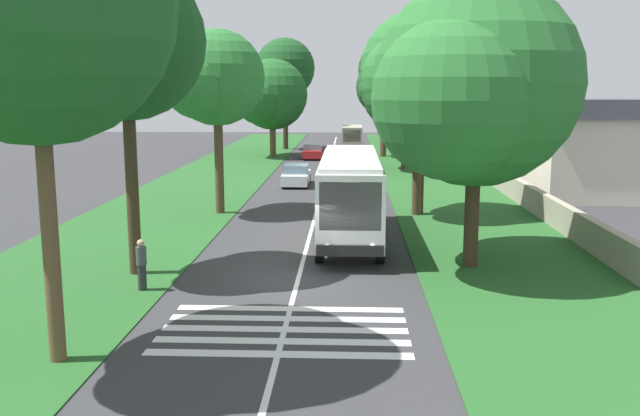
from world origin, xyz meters
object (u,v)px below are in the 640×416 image
Objects in this scene: roadside_tree_left_1 at (214,81)px; roadside_tree_right_0 at (469,90)px; roadside_tree_left_0 at (270,96)px; pedestrian at (142,264)px; trailing_minibus_0 at (352,135)px; coach_bus at (350,192)px; trailing_car_2 at (349,159)px; roadside_tree_left_2 at (121,45)px; roadside_tree_right_1 at (402,93)px; roadside_tree_right_4 at (416,72)px; trailing_car_0 at (296,176)px; utility_pole at (423,134)px; trailing_car_1 at (350,166)px; roadside_tree_right_2 at (383,89)px; trailing_car_3 at (313,152)px; roadside_building at (598,146)px; roadside_tree_right_3 at (384,71)px; roadside_tree_left_4 at (284,70)px; roadside_tree_left_3 at (33,13)px.

roadside_tree_right_0 reaches higher than roadside_tree_left_1.
roadside_tree_left_0 is 5.48× the size of pedestrian.
trailing_minibus_0 is 0.65× the size of roadside_tree_left_0.
trailing_car_2 is (28.13, 0.02, -1.48)m from coach_bus.
roadside_tree_left_2 is 34.96m from roadside_tree_right_1.
roadside_tree_left_1 is at bearing 88.78° from roadside_tree_right_4.
pedestrian is at bearing 172.81° from trailing_car_0.
roadside_tree_left_0 is (-7.65, 7.84, 4.20)m from trailing_minibus_0.
roadside_tree_left_0 is 32.51m from roadside_tree_right_4.
utility_pole is (0.45, -0.48, -3.11)m from roadside_tree_right_4.
roadside_tree_right_4 is at bearing -168.98° from trailing_car_1.
trailing_car_1 is 0.47× the size of roadside_tree_right_2.
roadside_tree_left_2 reaches higher than coach_bus.
roadside_tree_right_2 is (42.99, -10.86, -1.55)m from roadside_tree_left_2.
coach_bus is at bearing -40.56° from pedestrian.
roadside_tree_left_2 is 1.04× the size of roadside_tree_right_0.
trailing_car_3 is at bearing 5.65° from coach_bus.
roadside_tree_right_0 reaches higher than roadside_building.
trailing_car_3 is at bearing 43.56° from roadside_tree_right_1.
roadside_tree_right_3 reaches higher than roadside_tree_left_2.
trailing_car_3 is 0.36× the size of roadside_tree_right_3.
coach_bus is 46.00m from roadside_tree_left_4.
coach_bus is at bearing -27.90° from roadside_tree_left_3.
coach_bus is at bearing -171.12° from roadside_tree_left_4.
roadside_tree_left_1 is at bearing 91.23° from utility_pole.
roadside_tree_left_3 is (-7.75, -0.56, 0.24)m from roadside_tree_left_2.
trailing_car_0 is at bearing 141.57° from roadside_tree_right_1.
trailing_minibus_0 reaches higher than trailing_car_3.
roadside_tree_left_1 is 32.39m from roadside_tree_right_2.
pedestrian is (-2.03, -1.00, -7.10)m from roadside_tree_left_2.
roadside_tree_left_0 is at bearing 1.10° from roadside_tree_left_1.
roadside_tree_right_4 is (6.09, -3.27, 5.18)m from coach_bus.
roadside_tree_right_2 is at bearing 1.60° from roadside_tree_right_0.
pedestrian is at bearing 134.59° from roadside_building.
roadside_tree_left_3 is 0.96× the size of roadside_tree_right_3.
roadside_building is 5.75× the size of pedestrian.
roadside_tree_left_2 is at bearing 169.74° from trailing_car_0.
roadside_tree_right_0 is (-27.20, -4.23, 5.83)m from trailing_car_1.
roadside_tree_right_3 is at bearing -17.70° from trailing_minibus_0.
pedestrian is at bearing -153.86° from roadside_tree_left_2.
trailing_car_3 is 30.37m from roadside_tree_right_4.
roadside_tree_left_3 is 1.18× the size of roadside_tree_right_1.
roadside_tree_right_0 is at bearing -168.91° from trailing_car_3.
roadside_tree_right_4 reaches higher than roadside_tree_right_0.
trailing_car_0 is 14.54m from roadside_tree_right_4.
roadside_tree_right_3 is at bearing -30.54° from roadside_tree_left_0.
utility_pole reaches higher than trailing_car_0.
trailing_car_3 is 0.45× the size of roadside_tree_left_1.
roadside_tree_right_1 reaches higher than coach_bus.
trailing_car_0 is 0.41× the size of roadside_tree_right_0.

